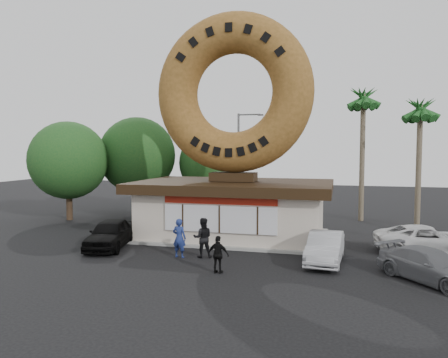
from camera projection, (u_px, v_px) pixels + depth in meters
ground at (202, 263)px, 19.78m from camera, size 90.00×90.00×0.00m
donut_shop at (233, 207)px, 25.42m from camera, size 11.20×7.20×3.80m
giant_donut at (234, 93)px, 24.98m from camera, size 9.11×2.32×9.11m
tree_west at (137, 155)px, 34.41m from camera, size 6.00×6.00×7.65m
tree_mid at (211, 163)px, 34.98m from camera, size 5.20×5.20×6.63m
tree_far at (68, 160)px, 31.47m from camera, size 5.60×5.60×7.14m
palm_near at (363, 103)px, 30.78m from camera, size 2.60×2.60×9.75m
palm_far at (420, 113)px, 28.50m from camera, size 2.60×2.60×8.75m
street_lamp at (240, 157)px, 35.37m from camera, size 2.11×0.20×8.00m
person_left at (179, 238)px, 20.76m from camera, size 0.73×0.52×1.87m
person_center at (203, 238)px, 20.74m from camera, size 1.10×0.97×1.90m
person_right at (218, 255)px, 18.11m from camera, size 0.95×0.47×1.57m
car_black at (110, 234)px, 22.72m from camera, size 2.64×4.69×1.51m
car_silver at (325, 248)px, 19.82m from camera, size 1.73×4.26×1.38m
car_grey at (430, 266)px, 16.94m from camera, size 4.20×4.49×1.27m
car_white at (427, 240)px, 21.57m from camera, size 5.21×2.93×1.37m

